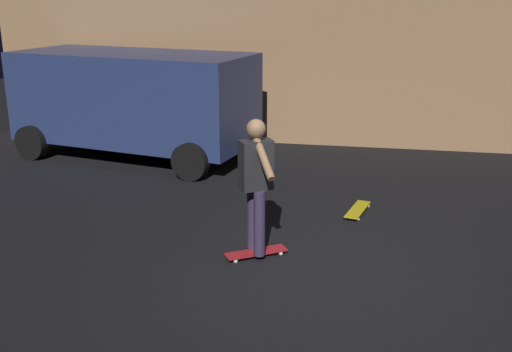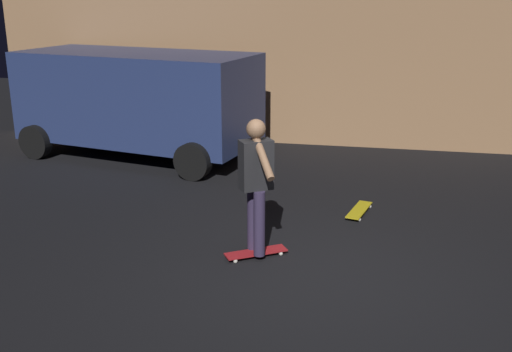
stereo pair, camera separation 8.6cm
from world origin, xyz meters
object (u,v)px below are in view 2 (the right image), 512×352
parked_van (137,98)px  skateboard_spare (359,210)px  skater (256,177)px  skateboard_ridden (256,253)px

parked_van → skateboard_spare: size_ratio=6.08×
parked_van → skater: bearing=-52.7°
parked_van → skateboard_spare: bearing=-29.1°
skateboard_ridden → skateboard_spare: same height
skateboard_spare → skater: size_ratio=0.48×
skateboard_spare → skater: skater is taller
skateboard_spare → skater: bearing=-123.9°
skateboard_ridden → skater: size_ratio=0.46×
parked_van → skateboard_spare: 5.17m
parked_van → skater: (3.22, -4.23, -0.12)m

